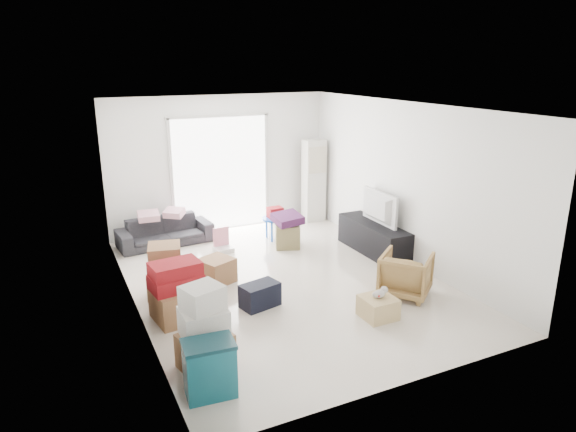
% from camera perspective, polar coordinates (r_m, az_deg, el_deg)
% --- Properties ---
extents(room_shell, '(4.98, 6.48, 3.18)m').
position_cam_1_polar(room_shell, '(7.69, -0.50, 2.00)').
color(room_shell, silver).
rests_on(room_shell, ground).
extents(sliding_door, '(2.10, 0.04, 2.33)m').
position_cam_1_polar(sliding_door, '(10.42, -7.49, 5.20)').
color(sliding_door, white).
rests_on(sliding_door, room_shell).
extents(ac_tower, '(0.45, 0.30, 1.75)m').
position_cam_1_polar(ac_tower, '(10.96, 2.87, 3.93)').
color(ac_tower, beige).
rests_on(ac_tower, room_shell).
extents(tv_console, '(0.49, 1.64, 0.55)m').
position_cam_1_polar(tv_console, '(9.35, 9.49, -2.41)').
color(tv_console, black).
rests_on(tv_console, room_shell).
extents(television, '(0.60, 1.01, 0.13)m').
position_cam_1_polar(television, '(9.25, 9.59, -0.43)').
color(television, black).
rests_on(television, tv_console).
extents(sofa, '(1.77, 0.65, 0.68)m').
position_cam_1_polar(sofa, '(9.88, -13.55, -1.20)').
color(sofa, '#29282E').
rests_on(sofa, room_shell).
extents(pillow_left, '(0.42, 0.34, 0.13)m').
position_cam_1_polar(pillow_left, '(9.72, -15.30, 0.84)').
color(pillow_left, '#B88697').
rests_on(pillow_left, sofa).
extents(pillow_right, '(0.40, 0.39, 0.11)m').
position_cam_1_polar(pillow_right, '(9.82, -12.58, 1.14)').
color(pillow_right, '#B88697').
rests_on(pillow_right, sofa).
extents(armchair, '(0.93, 0.94, 0.71)m').
position_cam_1_polar(armchair, '(7.75, 12.97, -6.12)').
color(armchair, '#AC884C').
rests_on(armchair, room_shell).
extents(storage_bins, '(0.56, 0.41, 0.61)m').
position_cam_1_polar(storage_bins, '(5.54, -8.71, -16.38)').
color(storage_bins, '#135B6C').
rests_on(storage_bins, room_shell).
extents(box_stack_a, '(0.63, 0.56, 1.00)m').
position_cam_1_polar(box_stack_a, '(5.90, -9.28, -12.57)').
color(box_stack_a, olive).
rests_on(box_stack_a, room_shell).
extents(box_stack_b, '(0.71, 0.68, 0.81)m').
position_cam_1_polar(box_stack_b, '(7.03, -12.25, -8.34)').
color(box_stack_b, olive).
rests_on(box_stack_b, room_shell).
extents(box_stack_c, '(0.63, 0.57, 0.79)m').
position_cam_1_polar(box_stack_c, '(7.73, -13.42, -5.99)').
color(box_stack_c, olive).
rests_on(box_stack_c, room_shell).
extents(loose_box, '(0.61, 0.61, 0.39)m').
position_cam_1_polar(loose_box, '(8.11, -7.94, -6.00)').
color(loose_box, olive).
rests_on(loose_box, room_shell).
extents(duffel_bag, '(0.59, 0.43, 0.34)m').
position_cam_1_polar(duffel_bag, '(7.30, -3.15, -8.77)').
color(duffel_bag, black).
rests_on(duffel_bag, room_shell).
extents(ottoman, '(0.57, 0.57, 0.44)m').
position_cam_1_polar(ottoman, '(9.51, -0.07, -2.18)').
color(ottoman, olive).
rests_on(ottoman, room_shell).
extents(blanket, '(0.49, 0.49, 0.14)m').
position_cam_1_polar(blanket, '(9.42, -0.07, -0.52)').
color(blanket, '#4E1F4E').
rests_on(blanket, ottoman).
extents(kids_table, '(0.51, 0.51, 0.64)m').
position_cam_1_polar(kids_table, '(9.86, -1.44, -0.06)').
color(kids_table, blue).
rests_on(kids_table, room_shell).
extents(toy_walker, '(0.34, 0.30, 0.43)m').
position_cam_1_polar(toy_walker, '(9.42, -7.28, -3.18)').
color(toy_walker, silver).
rests_on(toy_walker, room_shell).
extents(wood_crate, '(0.43, 0.43, 0.29)m').
position_cam_1_polar(wood_crate, '(7.11, 9.97, -9.97)').
color(wood_crate, tan).
rests_on(wood_crate, room_shell).
extents(plush_bunny, '(0.25, 0.15, 0.13)m').
position_cam_1_polar(plush_bunny, '(7.04, 10.21, -8.42)').
color(plush_bunny, '#B2ADA8').
rests_on(plush_bunny, wood_crate).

